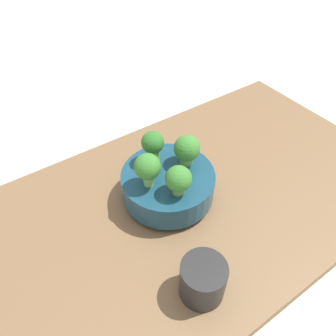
{
  "coord_description": "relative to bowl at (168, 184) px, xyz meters",
  "views": [
    {
      "loc": [
        0.3,
        0.39,
        0.64
      ],
      "look_at": [
        0.01,
        -0.04,
        0.13
      ],
      "focal_mm": 35.0,
      "sensor_mm": 36.0,
      "label": 1
    }
  ],
  "objects": [
    {
      "name": "ground_plane",
      "position": [
        -0.01,
        0.04,
        -0.08
      ],
      "size": [
        6.0,
        6.0,
        0.0
      ],
      "primitive_type": "plane",
      "color": "beige"
    },
    {
      "name": "table",
      "position": [
        -0.01,
        0.04,
        -0.06
      ],
      "size": [
        1.14,
        0.61,
        0.03
      ],
      "color": "brown",
      "rests_on": "ground_plane"
    },
    {
      "name": "bowl",
      "position": [
        0.0,
        0.0,
        0.0
      ],
      "size": [
        0.22,
        0.22,
        0.08
      ],
      "color": "navy",
      "rests_on": "table"
    },
    {
      "name": "broccoli_floret_front",
      "position": [
        0.0,
        -0.06,
        0.08
      ],
      "size": [
        0.05,
        0.05,
        0.08
      ],
      "color": "#6BA34C",
      "rests_on": "bowl"
    },
    {
      "name": "broccoli_floret_right",
      "position": [
        0.05,
        0.0,
        0.08
      ],
      "size": [
        0.06,
        0.06,
        0.08
      ],
      "color": "#7AB256",
      "rests_on": "bowl"
    },
    {
      "name": "broccoli_floret_left",
      "position": [
        -0.06,
        -0.01,
        0.08
      ],
      "size": [
        0.06,
        0.06,
        0.07
      ],
      "color": "#6BA34C",
      "rests_on": "bowl"
    },
    {
      "name": "broccoli_floret_back",
      "position": [
        0.01,
        0.06,
        0.07
      ],
      "size": [
        0.06,
        0.06,
        0.07
      ],
      "color": "#609347",
      "rests_on": "bowl"
    },
    {
      "name": "cup",
      "position": [
        0.08,
        0.23,
        -0.0
      ],
      "size": [
        0.09,
        0.09,
        0.08
      ],
      "color": "black",
      "rests_on": "table"
    }
  ]
}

